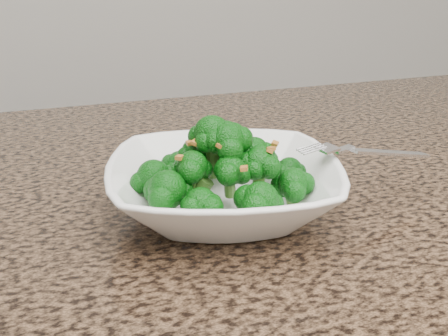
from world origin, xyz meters
name	(u,v)px	position (x,y,z in m)	size (l,w,h in m)	color
granite_counter	(245,229)	(0.00, 0.30, 0.89)	(1.64, 1.04, 0.03)	brown
bowl	(224,188)	(-0.02, 0.31, 0.93)	(0.23, 0.23, 0.06)	white
broccoli_pile	(224,130)	(-0.02, 0.31, 0.99)	(0.21, 0.21, 0.06)	#0A590B
garlic_topping	(224,95)	(-0.02, 0.31, 1.02)	(0.12, 0.12, 0.01)	#BA752D
fork	(347,149)	(0.11, 0.29, 0.96)	(0.18, 0.03, 0.01)	silver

